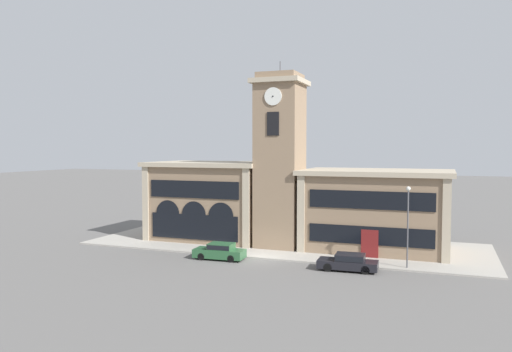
# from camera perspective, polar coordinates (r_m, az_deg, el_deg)

# --- Properties ---
(ground_plane) EXTENTS (300.00, 300.00, 0.00)m
(ground_plane) POSITION_cam_1_polar(r_m,az_deg,el_deg) (44.57, 0.45, -9.50)
(ground_plane) COLOR #605E5B
(sidewalk_kerb) EXTENTS (39.37, 13.94, 0.15)m
(sidewalk_kerb) POSITION_cam_1_polar(r_m,az_deg,el_deg) (51.00, 3.20, -7.79)
(sidewalk_kerb) COLOR #A39E93
(sidewalk_kerb) RESTS_ON ground_plane
(clock_tower) EXTENTS (4.88, 4.88, 18.21)m
(clock_tower) POSITION_cam_1_polar(r_m,az_deg,el_deg) (48.82, 2.75, 1.74)
(clock_tower) COLOR #897056
(clock_tower) RESTS_ON ground_plane
(town_hall_left_wing) EXTENTS (12.70, 9.08, 8.32)m
(town_hall_left_wing) POSITION_cam_1_polar(r_m,az_deg,el_deg) (54.16, -5.05, -2.76)
(town_hall_left_wing) COLOR #897056
(town_hall_left_wing) RESTS_ON ground_plane
(town_hall_right_wing) EXTENTS (13.99, 9.08, 7.72)m
(town_hall_right_wing) POSITION_cam_1_polar(r_m,az_deg,el_deg) (49.22, 13.58, -3.79)
(town_hall_right_wing) COLOR #897056
(town_hall_right_wing) RESTS_ON ground_plane
(parked_car_near) EXTENTS (4.57, 2.01, 1.44)m
(parked_car_near) POSITION_cam_1_polar(r_m,az_deg,el_deg) (44.49, -4.14, -8.54)
(parked_car_near) COLOR #285633
(parked_car_near) RESTS_ON ground_plane
(parked_car_mid) EXTENTS (4.82, 2.12, 1.35)m
(parked_car_mid) POSITION_cam_1_polar(r_m,az_deg,el_deg) (41.13, 10.53, -9.61)
(parked_car_mid) COLOR black
(parked_car_mid) RESTS_ON ground_plane
(street_lamp) EXTENTS (0.36, 0.36, 6.59)m
(street_lamp) POSITION_cam_1_polar(r_m,az_deg,el_deg) (41.95, 16.97, -4.35)
(street_lamp) COLOR #4C4C51
(street_lamp) RESTS_ON sidewalk_kerb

